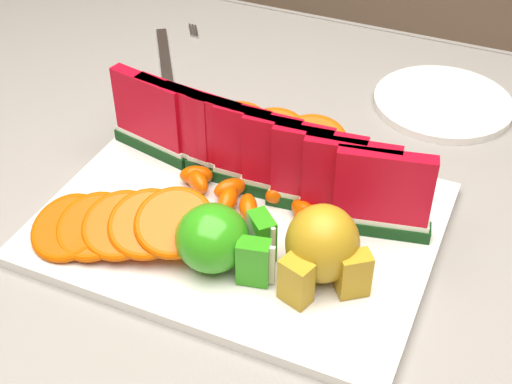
{
  "coord_description": "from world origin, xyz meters",
  "views": [
    {
      "loc": [
        0.29,
        -0.5,
        1.26
      ],
      "look_at": [
        0.06,
        0.01,
        0.81
      ],
      "focal_mm": 50.0,
      "sensor_mm": 36.0,
      "label": 1
    }
  ],
  "objects": [
    {
      "name": "platter",
      "position": [
        0.05,
        0.01,
        0.76
      ],
      "size": [
        0.4,
        0.3,
        0.01
      ],
      "color": "silver",
      "rests_on": "tablecloth"
    },
    {
      "name": "table",
      "position": [
        0.0,
        0.0,
        0.65
      ],
      "size": [
        1.4,
        0.9,
        0.75
      ],
      "color": "#4B2F19",
      "rests_on": "ground"
    },
    {
      "name": "orange_fan_front",
      "position": [
        -0.05,
        -0.07,
        0.8
      ],
      "size": [
        0.2,
        0.13,
        0.05
      ],
      "color": "#EB6B00",
      "rests_on": "platter"
    },
    {
      "name": "side_plate",
      "position": [
        0.19,
        0.33,
        0.76
      ],
      "size": [
        0.21,
        0.21,
        0.01
      ],
      "color": "silver",
      "rests_on": "tablecloth"
    },
    {
      "name": "watermelon_row",
      "position": [
        0.04,
        0.06,
        0.82
      ],
      "size": [
        0.39,
        0.07,
        0.1
      ],
      "color": "#093D11",
      "rests_on": "platter"
    },
    {
      "name": "apple_cluster",
      "position": [
        0.06,
        -0.06,
        0.8
      ],
      "size": [
        0.11,
        0.09,
        0.07
      ],
      "color": "#359320",
      "rests_on": "platter"
    },
    {
      "name": "orange_fan_back",
      "position": [
        0.0,
        0.14,
        0.79
      ],
      "size": [
        0.24,
        0.1,
        0.04
      ],
      "color": "#EB6B00",
      "rests_on": "platter"
    },
    {
      "name": "tablecloth",
      "position": [
        0.0,
        0.0,
        0.72
      ],
      "size": [
        1.53,
        1.03,
        0.2
      ],
      "color": "gray",
      "rests_on": "table"
    },
    {
      "name": "pear_cluster",
      "position": [
        0.15,
        -0.04,
        0.81
      ],
      "size": [
        0.09,
        0.09,
        0.08
      ],
      "color": "#9A620F",
      "rests_on": "platter"
    },
    {
      "name": "fork",
      "position": [
        -0.21,
        0.3,
        0.76
      ],
      "size": [
        0.11,
        0.18,
        0.0
      ],
      "color": "silver",
      "rests_on": "tablecloth"
    },
    {
      "name": "tangerine_segments",
      "position": [
        0.04,
        0.03,
        0.78
      ],
      "size": [
        0.17,
        0.08,
        0.02
      ],
      "color": "orange",
      "rests_on": "platter"
    }
  ]
}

